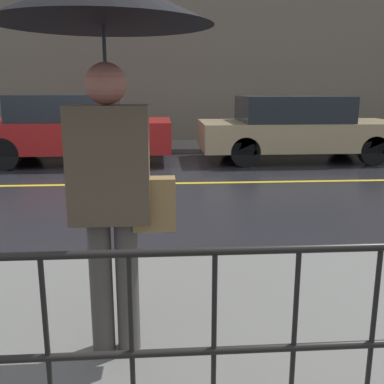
% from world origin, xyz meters
% --- Properties ---
extents(ground_plane, '(80.00, 80.00, 0.00)m').
position_xyz_m(ground_plane, '(0.00, 0.00, 0.00)').
color(ground_plane, black).
extents(sidewalk_far, '(28.00, 2.01, 0.10)m').
position_xyz_m(sidewalk_far, '(0.00, 4.62, 0.05)').
color(sidewalk_far, slate).
rests_on(sidewalk_far, ground_plane).
extents(lane_marking, '(25.20, 0.12, 0.01)m').
position_xyz_m(lane_marking, '(0.00, 0.00, 0.00)').
color(lane_marking, gold).
rests_on(lane_marking, ground_plane).
extents(building_storefront, '(28.00, 0.30, 6.86)m').
position_xyz_m(building_storefront, '(0.00, 5.77, 3.43)').
color(building_storefront, '#706656').
rests_on(building_storefront, ground_plane).
extents(pedestrian, '(1.14, 1.14, 2.10)m').
position_xyz_m(pedestrian, '(0.96, -5.17, 1.81)').
color(pedestrian, '#4C4742').
rests_on(pedestrian, sidewalk_near).
extents(car_red, '(4.16, 1.89, 1.48)m').
position_xyz_m(car_red, '(-0.66, 2.39, 0.75)').
color(car_red, maroon).
rests_on(car_red, ground_plane).
extents(car_tan, '(4.45, 1.88, 1.44)m').
position_xyz_m(car_tan, '(4.32, 2.39, 0.73)').
color(car_tan, tan).
rests_on(car_tan, ground_plane).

